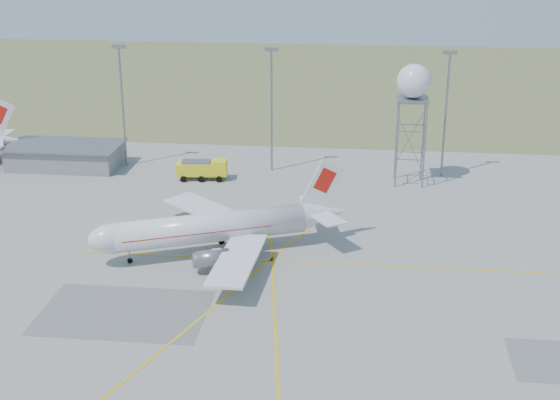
# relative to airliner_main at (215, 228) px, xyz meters

# --- Properties ---
(grass_strip) EXTENTS (400.00, 120.00, 0.03)m
(grass_strip) POSITION_rel_airliner_main_xyz_m (13.03, 108.44, -3.42)
(grass_strip) COLOR #555E33
(grass_strip) RESTS_ON ground
(building_grey) EXTENTS (19.00, 10.00, 3.90)m
(building_grey) POSITION_rel_airliner_main_xyz_m (-31.97, 32.44, -1.46)
(building_grey) COLOR gray
(building_grey) RESTS_ON ground
(mast_a) EXTENTS (2.20, 0.50, 20.50)m
(mast_a) POSITION_rel_airliner_main_xyz_m (-21.97, 34.44, 8.64)
(mast_a) COLOR slate
(mast_a) RESTS_ON ground
(mast_b) EXTENTS (2.20, 0.50, 20.50)m
(mast_b) POSITION_rel_airliner_main_xyz_m (3.03, 34.44, 8.64)
(mast_b) COLOR slate
(mast_b) RESTS_ON ground
(mast_c) EXTENTS (2.20, 0.50, 20.50)m
(mast_c) POSITION_rel_airliner_main_xyz_m (31.03, 34.44, 8.64)
(mast_c) COLOR slate
(mast_c) RESTS_ON ground
(airliner_main) EXTENTS (31.59, 29.54, 11.21)m
(airliner_main) POSITION_rel_airliner_main_xyz_m (0.00, 0.00, 0.00)
(airliner_main) COLOR silver
(airliner_main) RESTS_ON ground
(radar_tower) EXTENTS (5.27, 5.27, 19.08)m
(radar_tower) POSITION_rel_airliner_main_xyz_m (25.46, 30.26, 7.27)
(radar_tower) COLOR slate
(radar_tower) RESTS_ON ground
(fire_truck) EXTENTS (8.32, 3.85, 3.24)m
(fire_truck) POSITION_rel_airliner_main_xyz_m (-7.38, 28.46, -1.88)
(fire_truck) COLOR yellow
(fire_truck) RESTS_ON ground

